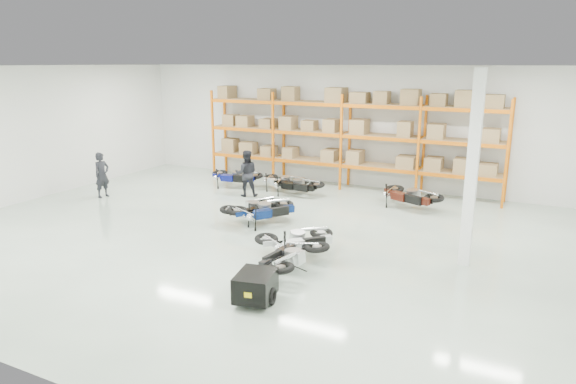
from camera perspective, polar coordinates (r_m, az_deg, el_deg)
The scene contains 14 objects.
room at distance 13.36m, azimuth -3.22°, elevation 4.07°, with size 18.00×18.00×18.00m.
pallet_rack at distance 19.17m, azimuth 6.42°, elevation 7.12°, with size 11.28×0.98×3.62m.
structural_column at distance 12.22m, azimuth 19.77°, elevation 2.29°, with size 0.25×0.25×4.50m, color white.
moto_blue_centre at distance 14.90m, azimuth -2.67°, elevation -1.56°, with size 0.80×1.80×1.10m, color #081A50, non-canonical shape.
moto_silver_left at distance 12.50m, azimuth 1.02°, elevation -4.80°, with size 0.77×1.72×1.05m, color silver, non-canonical shape.
moto_black_far_left at distance 15.23m, azimuth -3.89°, elevation -1.37°, with size 0.75×1.68×1.03m, color black, non-canonical shape.
moto_touring_right at distance 11.43m, azimuth 0.39°, elevation -6.57°, with size 0.79×1.77×1.08m, color black, non-canonical shape.
trailer at distance 10.20m, azimuth -3.63°, elevation -10.37°, with size 0.86×1.52×0.62m.
moto_back_a at distance 19.44m, azimuth -5.93°, elevation 2.09°, with size 0.78×1.77×1.08m, color navy, non-canonical shape.
moto_back_b at distance 18.75m, azimuth -0.53°, elevation 1.57°, with size 0.72×1.61×0.98m, color silver, non-canonical shape.
moto_back_c at distance 18.11m, azimuth 0.90°, elevation 1.21°, with size 0.76×1.70×1.04m, color black, non-canonical shape.
moto_back_d at distance 16.92m, azimuth 13.35°, elevation 0.05°, with size 0.83×1.86×1.14m, color #3D130C, non-canonical shape.
person_left at distance 18.99m, azimuth -19.97°, elevation 1.79°, with size 0.58×0.38×1.58m, color black.
person_back at distance 18.04m, azimuth -4.65°, elevation 2.08°, with size 0.79×0.62×1.64m, color black.
Camera 1 is at (6.52, -11.42, 4.60)m, focal length 32.00 mm.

